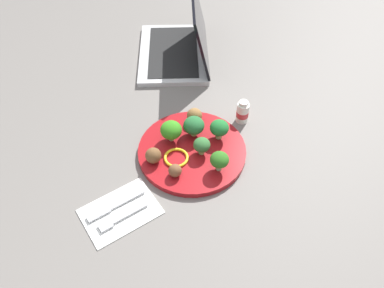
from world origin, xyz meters
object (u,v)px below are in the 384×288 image
(meatball_near_rim, at_px, (175,171))
(broccoli_floret_far_rim, at_px, (171,130))
(napkin, at_px, (120,211))
(knife, at_px, (114,206))
(fork, at_px, (121,217))
(broccoli_floret_back_left, at_px, (219,128))
(pepper_ring_front_left, at_px, (175,157))
(yogurt_bottle, at_px, (243,112))
(meatball_mid_right, at_px, (153,155))
(broccoli_floret_near_rim, at_px, (194,126))
(plate, at_px, (192,151))
(broccoli_floret_front_left, at_px, (202,145))
(meatball_back_left, at_px, (194,116))
(laptop, at_px, (181,45))
(broccoli_floret_back_right, at_px, (219,160))

(meatball_near_rim, bearing_deg, broccoli_floret_far_rim, -122.04)
(napkin, relative_size, knife, 1.17)
(fork, bearing_deg, broccoli_floret_back_left, -172.67)
(pepper_ring_front_left, bearing_deg, yogurt_bottle, -179.09)
(meatball_mid_right, bearing_deg, broccoli_floret_far_rim, -158.99)
(broccoli_floret_far_rim, height_order, broccoli_floret_near_rim, broccoli_floret_far_rim)
(meatball_mid_right, relative_size, napkin, 0.24)
(plate, distance_m, yogurt_bottle, 0.19)
(broccoli_floret_front_left, bearing_deg, broccoli_floret_near_rim, -111.13)
(broccoli_floret_near_rim, xyz_separation_m, knife, (0.28, 0.05, -0.04))
(broccoli_floret_near_rim, relative_size, meatball_back_left, 1.36)
(broccoli_floret_far_rim, bearing_deg, meatball_near_rim, 57.96)
(broccoli_floret_far_rim, bearing_deg, knife, 18.94)
(meatball_near_rim, xyz_separation_m, laptop, (-0.32, -0.40, 0.01))
(broccoli_floret_back_right, distance_m, napkin, 0.26)
(broccoli_floret_back_left, bearing_deg, broccoli_floret_front_left, 10.96)
(meatball_mid_right, bearing_deg, plate, 163.29)
(broccoli_floret_near_rim, bearing_deg, plate, 46.17)
(plate, bearing_deg, knife, 4.08)
(fork, xyz_separation_m, laptop, (-0.49, -0.41, 0.03))
(broccoli_floret_back_right, bearing_deg, broccoli_floret_front_left, -90.18)
(plate, bearing_deg, broccoli_floret_back_left, 172.42)
(plate, distance_m, broccoli_floret_front_left, 0.05)
(meatball_back_left, distance_m, pepper_ring_front_left, 0.14)
(broccoli_floret_back_left, distance_m, laptop, 0.40)
(meatball_back_left, distance_m, napkin, 0.33)
(broccoli_floret_back_left, relative_size, meatball_mid_right, 1.36)
(knife, bearing_deg, meatball_near_rim, 172.48)
(broccoli_floret_back_right, bearing_deg, broccoli_floret_back_left, -130.98)
(meatball_mid_right, height_order, yogurt_bottle, yogurt_bottle)
(fork, height_order, laptop, laptop)
(meatball_near_rim, distance_m, pepper_ring_front_left, 0.06)
(yogurt_bottle, bearing_deg, napkin, 5.90)
(broccoli_floret_near_rim, bearing_deg, broccoli_floret_front_left, 68.87)
(broccoli_floret_back_right, distance_m, fork, 0.27)
(broccoli_floret_far_rim, bearing_deg, fork, 26.36)
(meatball_back_left, xyz_separation_m, fork, (0.32, 0.13, -0.03))
(pepper_ring_front_left, distance_m, fork, 0.21)
(meatball_near_rim, relative_size, napkin, 0.19)
(meatball_near_rim, height_order, knife, meatball_near_rim)
(laptop, bearing_deg, yogurt_bottle, 81.43)
(broccoli_floret_near_rim, xyz_separation_m, yogurt_bottle, (-0.15, 0.03, -0.02))
(broccoli_floret_back_right, relative_size, fork, 0.45)
(broccoli_floret_near_rim, height_order, broccoli_floret_front_left, broccoli_floret_near_rim)
(knife, bearing_deg, plate, -175.92)
(broccoli_floret_front_left, xyz_separation_m, meatball_near_rim, (0.10, 0.01, -0.01))
(laptop, bearing_deg, meatball_back_left, 59.11)
(plate, relative_size, pepper_ring_front_left, 4.43)
(yogurt_bottle, relative_size, laptop, 0.18)
(broccoli_floret_front_left, height_order, fork, broccoli_floret_front_left)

